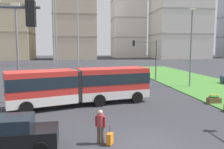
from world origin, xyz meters
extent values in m
plane|color=#2D2D33|center=(0.00, 0.00, 0.00)|extent=(260.00, 260.00, 0.00)
cube|color=red|center=(-0.37, 9.39, 1.73)|extent=(6.40, 3.76, 2.55)
cube|color=silver|center=(-0.37, 9.39, 0.80)|extent=(6.43, 3.78, 0.70)
cube|color=#19232D|center=(-0.37, 9.39, 2.15)|extent=(6.45, 3.81, 0.90)
cube|color=red|center=(-6.22, 7.70, 1.73)|extent=(5.73, 4.07, 2.55)
cube|color=silver|center=(-6.22, 7.70, 0.80)|extent=(5.76, 4.10, 0.70)
cube|color=#19232D|center=(-6.22, 7.70, 2.15)|extent=(5.78, 4.12, 0.90)
cylinder|color=#383838|center=(-3.30, 8.72, 1.72)|extent=(2.40, 2.40, 2.45)
cylinder|color=black|center=(1.11, 11.00, 0.50)|extent=(1.04, 0.49, 1.00)
cylinder|color=black|center=(1.66, 8.56, 0.50)|extent=(1.04, 0.49, 1.00)
cylinder|color=black|center=(-2.21, 10.25, 0.50)|extent=(1.04, 0.49, 1.00)
cylinder|color=black|center=(-1.66, 7.81, 0.50)|extent=(1.04, 0.49, 1.00)
cylinder|color=black|center=(-7.86, 8.45, 0.50)|extent=(1.04, 0.59, 1.00)
cylinder|color=black|center=(-7.04, 6.09, 0.50)|extent=(1.04, 0.59, 1.00)
sphere|color=#F9EFC6|center=(2.38, 10.93, 0.80)|extent=(0.24, 0.24, 0.24)
sphere|color=#F9EFC6|center=(2.77, 9.17, 0.80)|extent=(0.24, 0.24, 0.24)
cube|color=black|center=(-6.50, 0.31, 0.58)|extent=(4.47, 1.98, 0.80)
cube|color=black|center=(-6.65, 0.30, 1.28)|extent=(2.44, 1.78, 0.60)
cylinder|color=black|center=(-5.04, 1.27, 0.32)|extent=(0.65, 0.25, 0.64)
cylinder|color=black|center=(-4.96, -0.53, 0.32)|extent=(0.65, 0.25, 0.64)
cylinder|color=#4C4238|center=(-2.14, 0.34, 0.45)|extent=(0.16, 0.16, 0.90)
cylinder|color=#4C4238|center=(-2.31, 0.45, 0.45)|extent=(0.16, 0.16, 0.90)
cylinder|color=maroon|center=(-2.22, 0.40, 1.20)|extent=(0.36, 0.36, 0.60)
sphere|color=tan|center=(-2.22, 0.40, 1.62)|extent=(0.24, 0.24, 0.24)
cylinder|color=maroon|center=(-2.02, 0.27, 1.15)|extent=(0.10, 0.10, 0.55)
cylinder|color=maroon|center=(-2.43, 0.52, 1.15)|extent=(0.10, 0.10, 0.55)
cube|color=orange|center=(-1.77, 0.20, 0.31)|extent=(0.39, 0.43, 0.56)
cylinder|color=black|center=(-1.77, 0.20, 0.80)|extent=(0.03, 0.03, 0.40)
cube|color=brown|center=(8.14, 7.48, 0.30)|extent=(1.10, 0.56, 0.44)
ellipsoid|color=#2D6B28|center=(8.14, 7.48, 0.62)|extent=(0.99, 0.50, 0.28)
sphere|color=orange|center=(7.86, 7.48, 0.72)|extent=(0.20, 0.20, 0.20)
sphere|color=orange|center=(8.14, 7.56, 0.72)|extent=(0.20, 0.20, 0.20)
sphere|color=orange|center=(8.42, 7.42, 0.72)|extent=(0.20, 0.20, 0.20)
cube|color=black|center=(-4.70, -3.00, 5.87)|extent=(0.28, 0.28, 0.80)
sphere|color=red|center=(-4.70, -3.00, 6.12)|extent=(0.16, 0.16, 0.16)
sphere|color=yellow|center=(-4.70, -3.00, 5.86)|extent=(0.16, 0.16, 0.16)
sphere|color=green|center=(-4.70, -3.00, 5.60)|extent=(0.16, 0.16, 0.16)
cylinder|color=#474C51|center=(7.74, 22.00, 2.88)|extent=(0.16, 0.16, 5.77)
cylinder|color=#474C51|center=(5.92, 22.00, 5.57)|extent=(3.64, 0.10, 0.10)
cube|color=black|center=(4.41, 22.00, 5.37)|extent=(0.28, 0.28, 0.80)
sphere|color=red|center=(4.41, 22.00, 5.62)|extent=(0.16, 0.16, 0.16)
sphere|color=yellow|center=(4.41, 22.00, 5.36)|extent=(0.16, 0.16, 0.16)
sphere|color=green|center=(4.41, 22.00, 5.10)|extent=(0.16, 0.16, 0.16)
cylinder|color=slate|center=(-8.50, 10.25, 4.14)|extent=(0.18, 0.18, 8.28)
cube|color=white|center=(-8.50, 10.25, 8.38)|extent=(0.70, 0.28, 0.20)
cylinder|color=slate|center=(10.04, 15.93, 4.60)|extent=(0.18, 0.18, 9.19)
cube|color=white|center=(10.04, 15.93, 9.29)|extent=(0.70, 0.28, 0.20)
cube|color=#9C8D6E|center=(-30.00, 85.91, 10.16)|extent=(16.68, 14.99, 0.70)
cube|color=#9C8D6E|center=(-30.00, 85.91, 19.96)|extent=(16.68, 14.99, 0.70)
cube|color=#C6B299|center=(-4.95, 86.27, 20.88)|extent=(16.34, 16.00, 41.77)
cube|color=gray|center=(-4.95, 86.27, 8.70)|extent=(16.54, 16.20, 0.70)
cube|color=gray|center=(-4.95, 86.27, 17.06)|extent=(16.54, 16.20, 0.70)
cube|color=silver|center=(19.76, 102.06, 17.68)|extent=(14.30, 17.08, 35.35)
cube|color=#A4A099|center=(19.76, 102.06, 9.19)|extent=(14.50, 17.28, 0.70)
cube|color=#A4A099|center=(19.76, 102.06, 18.03)|extent=(14.50, 17.28, 0.70)
cube|color=#A4A099|center=(19.76, 102.06, 26.86)|extent=(14.50, 17.28, 0.70)
cube|color=silver|center=(39.27, 87.17, 19.58)|extent=(21.61, 18.65, 39.16)
cube|color=#A4A099|center=(39.27, 87.17, 10.14)|extent=(21.81, 18.85, 0.70)
cube|color=#A4A099|center=(39.27, 87.17, 19.93)|extent=(21.81, 18.85, 0.70)
cylinder|color=gray|center=(-3.66, 56.10, 15.84)|extent=(0.24, 0.24, 31.68)
cylinder|color=gray|center=(-9.66, 56.10, 15.84)|extent=(0.24, 0.24, 31.68)
cylinder|color=gray|center=(-3.66, 50.10, 15.84)|extent=(0.24, 0.24, 31.68)
cylinder|color=gray|center=(-9.66, 50.10, 15.84)|extent=(0.24, 0.24, 31.68)
camera|label=1|loc=(-3.17, -10.88, 4.82)|focal=37.67mm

